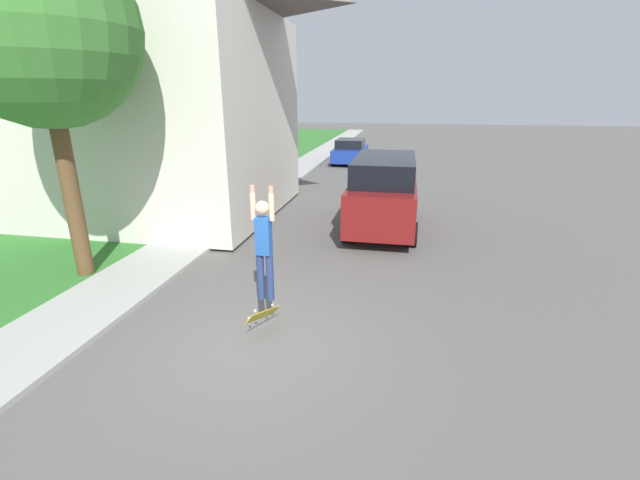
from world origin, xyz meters
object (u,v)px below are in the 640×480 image
Objects in this scene: skateboarder at (264,242)px; suv_parked at (383,192)px; lawn_tree_near at (40,30)px; car_down_street at (350,151)px; skateboard at (263,314)px.

suv_parked is at bearing 75.57° from skateboarder.
lawn_tree_near is 1.51× the size of suv_parked.
skateboarder reaches higher than car_down_street.
car_down_street is 20.19m from skateboard.
car_down_street reaches higher than skateboard.
skateboarder is (4.84, -1.39, -3.56)m from lawn_tree_near.
lawn_tree_near is at bearing 163.98° from skateboarder.
suv_parked is 5.95× the size of skateboard.
suv_parked is (6.51, 5.09, -4.00)m from lawn_tree_near.
skateboard is (4.83, -1.56, -4.83)m from lawn_tree_near.
suv_parked reaches higher than car_down_street.
lawn_tree_near is at bearing 162.08° from skateboard.
lawn_tree_near is 6.16m from skateboarder.
skateboard is at bearing -104.16° from suv_parked.
lawn_tree_near is 9.18m from suv_parked.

